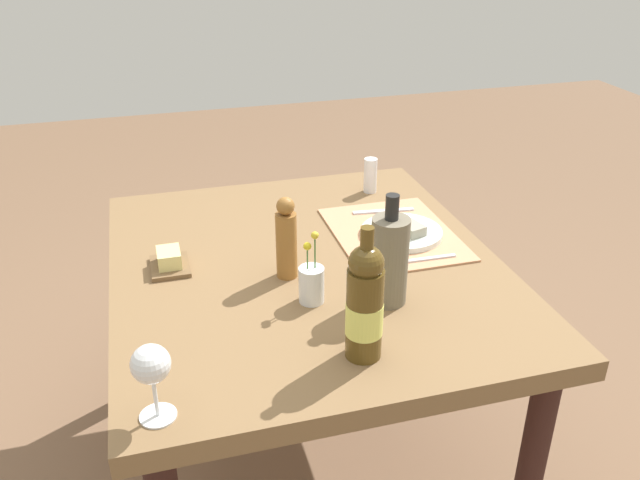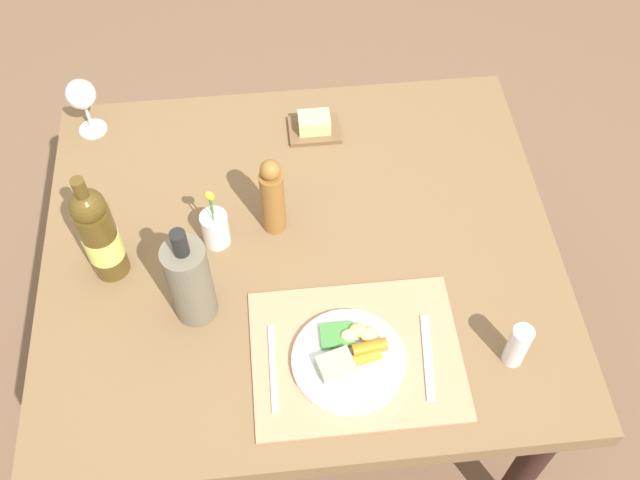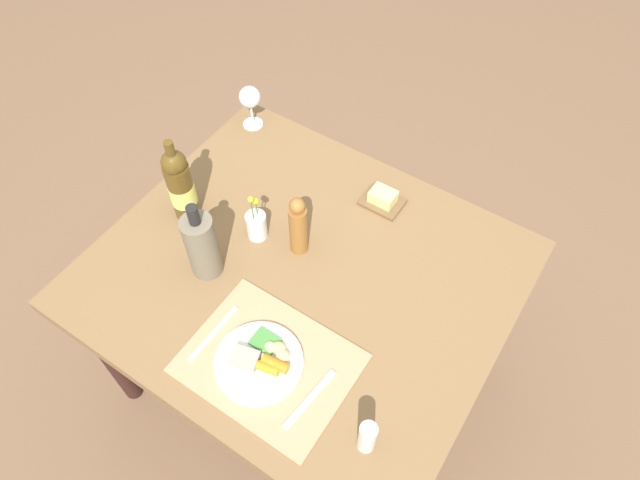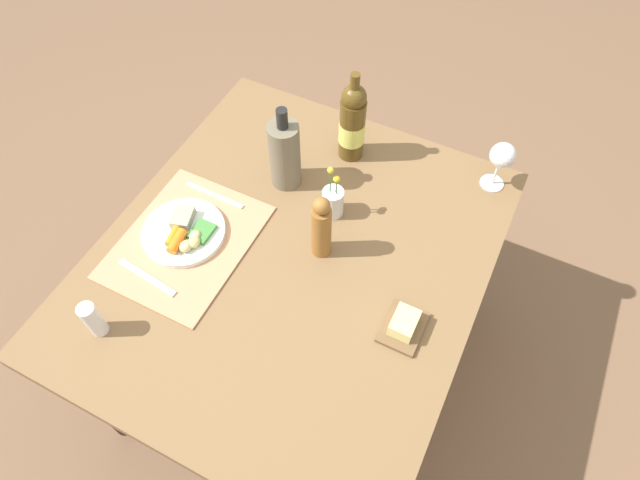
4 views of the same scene
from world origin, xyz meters
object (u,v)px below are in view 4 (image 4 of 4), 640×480
object	(u,v)px
wine_bottle	(352,123)
butter_dish	(404,325)
dining_table	(293,271)
wine_glass	(502,157)
salt_shaker	(93,320)
cooler_bottle	(285,154)
pepper_mill	(321,228)
fork	(215,195)
knife	(147,277)
flower_vase	(333,201)
dinner_plate	(184,232)

from	to	relation	value
wine_bottle	butter_dish	distance (m)	0.62
dining_table	wine_glass	distance (m)	0.68
salt_shaker	wine_bottle	bearing A→B (deg)	159.55
cooler_bottle	pepper_mill	world-z (taller)	cooler_bottle
fork	wine_bottle	world-z (taller)	wine_bottle
dining_table	cooler_bottle	bearing A→B (deg)	-148.98
knife	wine_glass	world-z (taller)	wine_glass
dining_table	pepper_mill	world-z (taller)	pepper_mill
fork	pepper_mill	xyz separation A→B (m)	(0.03, 0.37, 0.10)
flower_vase	salt_shaker	size ratio (longest dim) A/B	1.61
dinner_plate	flower_vase	world-z (taller)	flower_vase
salt_shaker	dining_table	bearing A→B (deg)	141.51
knife	wine_bottle	xyz separation A→B (m)	(-0.66, 0.29, 0.12)
fork	wine_glass	bearing A→B (deg)	121.17
knife	cooler_bottle	distance (m)	0.51
knife	salt_shaker	world-z (taller)	salt_shaker
dinner_plate	butter_dish	world-z (taller)	butter_dish
dining_table	flower_vase	distance (m)	0.23
fork	wine_bottle	bearing A→B (deg)	141.19
cooler_bottle	dinner_plate	bearing A→B (deg)	-26.81
flower_vase	pepper_mill	xyz separation A→B (m)	(0.13, 0.03, 0.06)
knife	wine_bottle	size ratio (longest dim) A/B	0.63
fork	cooler_bottle	xyz separation A→B (m)	(-0.15, 0.16, 0.11)
dinner_plate	knife	size ratio (longest dim) A/B	1.21
wine_bottle	pepper_mill	xyz separation A→B (m)	(0.37, 0.08, -0.02)
cooler_bottle	wine_glass	distance (m)	0.62
salt_shaker	wine_glass	bearing A→B (deg)	140.65
dining_table	salt_shaker	size ratio (longest dim) A/B	10.12
wine_bottle	flower_vase	world-z (taller)	wine_bottle
pepper_mill	knife	bearing A→B (deg)	-52.18
flower_vase	pepper_mill	bearing A→B (deg)	12.47
dinner_plate	wine_glass	world-z (taller)	wine_glass
wine_bottle	wine_glass	size ratio (longest dim) A/B	1.89
salt_shaker	butter_dish	bearing A→B (deg)	116.73
wine_bottle	butter_dish	bearing A→B (deg)	37.07
cooler_bottle	salt_shaker	world-z (taller)	cooler_bottle
dining_table	knife	bearing A→B (deg)	-52.59
cooler_bottle	pepper_mill	bearing A→B (deg)	48.80
dinner_plate	wine_glass	distance (m)	0.92
dining_table	cooler_bottle	world-z (taller)	cooler_bottle
fork	wine_glass	xyz separation A→B (m)	(-0.42, 0.72, 0.11)
wine_bottle	butter_dish	size ratio (longest dim) A/B	2.34
wine_bottle	knife	bearing A→B (deg)	-24.00
flower_vase	cooler_bottle	bearing A→B (deg)	-105.03
dinner_plate	pepper_mill	size ratio (longest dim) A/B	1.06
cooler_bottle	wine_bottle	distance (m)	0.23
cooler_bottle	fork	bearing A→B (deg)	-45.95
wine_bottle	wine_glass	distance (m)	0.44
flower_vase	salt_shaker	distance (m)	0.70
flower_vase	butter_dish	size ratio (longest dim) A/B	1.43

